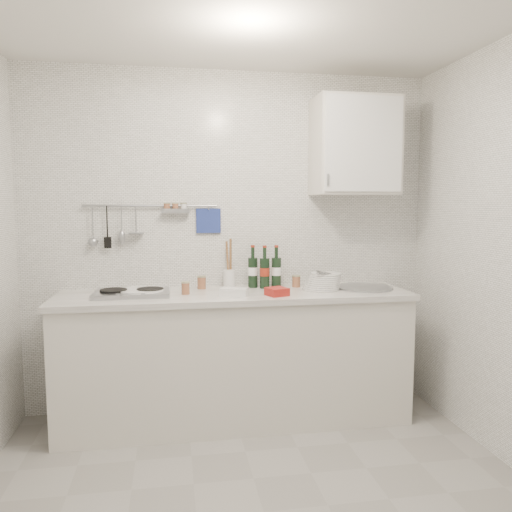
{
  "coord_description": "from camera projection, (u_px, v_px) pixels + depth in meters",
  "views": [
    {
      "loc": [
        -0.43,
        -2.3,
        1.53
      ],
      "look_at": [
        0.11,
        0.9,
        1.19
      ],
      "focal_mm": 35.0,
      "sensor_mm": 36.0,
      "label": 1
    }
  ],
  "objects": [
    {
      "name": "utensil_crock",
      "position": [
        229.0,
        276.0,
        3.67
      ],
      "size": [
        0.09,
        0.09,
        0.36
      ],
      "rotation": [
        0.0,
        0.0,
        -0.1
      ],
      "color": "white",
      "rests_on": "counter"
    },
    {
      "name": "floor",
      "position": [
        264.0,
        512.0,
        2.49
      ],
      "size": [
        3.0,
        3.0,
        0.0
      ],
      "primitive_type": "plane",
      "color": "gray",
      "rests_on": "ground"
    },
    {
      "name": "plate_stack_hob",
      "position": [
        141.0,
        292.0,
        3.37
      ],
      "size": [
        0.32,
        0.32,
        0.04
      ],
      "rotation": [
        0.0,
        0.0,
        -0.07
      ],
      "color": "#4F71B4",
      "rests_on": "counter"
    },
    {
      "name": "back_wall",
      "position": [
        230.0,
        242.0,
        3.73
      ],
      "size": [
        3.0,
        0.02,
        2.5
      ],
      "primitive_type": "cube",
      "color": "silver",
      "rests_on": "floor"
    },
    {
      "name": "jar_c",
      "position": [
        312.0,
        284.0,
        3.61
      ],
      "size": [
        0.06,
        0.06,
        0.07
      ],
      "rotation": [
        0.0,
        0.0,
        -0.21
      ],
      "color": "#91583A",
      "rests_on": "counter"
    },
    {
      "name": "butter_dish",
      "position": [
        234.0,
        292.0,
        3.32
      ],
      "size": [
        0.2,
        0.15,
        0.05
      ],
      "primitive_type": "cube",
      "rotation": [
        0.0,
        0.0,
        -0.37
      ],
      "color": "white",
      "rests_on": "counter"
    },
    {
      "name": "wall_rail",
      "position": [
        148.0,
        219.0,
        3.58
      ],
      "size": [
        0.98,
        0.09,
        0.34
      ],
      "color": "#93969B",
      "rests_on": "back_wall"
    },
    {
      "name": "wall_cabinet",
      "position": [
        355.0,
        147.0,
        3.63
      ],
      "size": [
        0.6,
        0.38,
        0.7
      ],
      "color": "beige",
      "rests_on": "back_wall"
    },
    {
      "name": "jar_a",
      "position": [
        202.0,
        282.0,
        3.61
      ],
      "size": [
        0.07,
        0.07,
        0.09
      ],
      "rotation": [
        0.0,
        0.0,
        -0.33
      ],
      "color": "#91583A",
      "rests_on": "counter"
    },
    {
      "name": "jar_b",
      "position": [
        296.0,
        281.0,
        3.69
      ],
      "size": [
        0.06,
        0.06,
        0.09
      ],
      "rotation": [
        0.0,
        0.0,
        0.14
      ],
      "color": "#91583A",
      "rests_on": "counter"
    },
    {
      "name": "wine_bottles",
      "position": [
        265.0,
        267.0,
        3.66
      ],
      "size": [
        0.24,
        0.12,
        0.31
      ],
      "rotation": [
        0.0,
        0.0,
        -0.16
      ],
      "color": "black",
      "rests_on": "counter"
    },
    {
      "name": "strawberry_punnet",
      "position": [
        277.0,
        292.0,
        3.35
      ],
      "size": [
        0.16,
        0.16,
        0.05
      ],
      "primitive_type": "cube",
      "rotation": [
        0.0,
        0.0,
        0.36
      ],
      "color": "#AE2C13",
      "rests_on": "counter"
    },
    {
      "name": "jar_d",
      "position": [
        186.0,
        288.0,
        3.39
      ],
      "size": [
        0.06,
        0.06,
        0.09
      ],
      "rotation": [
        0.0,
        0.0,
        0.29
      ],
      "color": "#91583A",
      "rests_on": "counter"
    },
    {
      "name": "counter",
      "position": [
        236.0,
        360.0,
        3.53
      ],
      "size": [
        2.44,
        0.64,
        0.96
      ],
      "color": "beige",
      "rests_on": "floor"
    },
    {
      "name": "plate_stack_sink",
      "position": [
        323.0,
        281.0,
        3.6
      ],
      "size": [
        0.29,
        0.28,
        0.12
      ],
      "rotation": [
        0.0,
        0.0,
        0.04
      ],
      "color": "white",
      "rests_on": "counter"
    }
  ]
}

